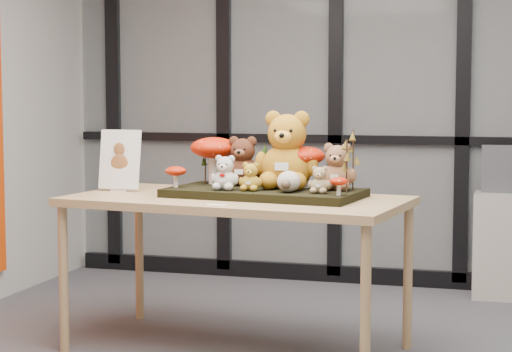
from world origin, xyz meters
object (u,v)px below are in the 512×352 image
(mushroom_back_left, at_px, (214,158))
(mushroom_front_right, at_px, (339,185))
(bear_tan_back, at_px, (337,164))
(mushroom_back_right, at_px, (304,165))
(diorama_tray, at_px, (264,193))
(sign_holder, at_px, (120,162))
(bear_beige_small, at_px, (320,178))
(display_table, at_px, (237,209))
(bear_pooh_yellow, at_px, (287,146))
(bear_white_bow, at_px, (225,171))
(bear_small_yellow, at_px, (251,175))
(plush_cream_hedgehog, at_px, (289,180))
(bear_brown_medium, at_px, (243,158))
(mushroom_front_left, at_px, (176,176))

(mushroom_back_left, relative_size, mushroom_front_right, 2.82)
(bear_tan_back, height_order, mushroom_back_right, bear_tan_back)
(diorama_tray, height_order, sign_holder, sign_holder)
(bear_beige_small, bearing_deg, display_table, 177.83)
(display_table, xyz_separation_m, bear_pooh_yellow, (0.25, 0.12, 0.34))
(bear_tan_back, height_order, mushroom_back_left, mushroom_back_left)
(diorama_tray, relative_size, bear_beige_small, 6.62)
(mushroom_back_right, bearing_deg, display_table, -156.03)
(bear_tan_back, bearing_deg, display_table, -162.05)
(diorama_tray, height_order, bear_white_bow, bear_white_bow)
(bear_small_yellow, xyz_separation_m, sign_holder, (-0.83, 0.18, 0.04))
(diorama_tray, relative_size, bear_white_bow, 5.06)
(bear_white_bow, bearing_deg, mushroom_back_right, 36.51)
(diorama_tray, distance_m, sign_holder, 0.88)
(bear_tan_back, height_order, plush_cream_hedgehog, bear_tan_back)
(bear_pooh_yellow, distance_m, bear_small_yellow, 0.28)
(bear_small_yellow, xyz_separation_m, bear_white_bow, (-0.14, 0.00, 0.02))
(diorama_tray, height_order, bear_pooh_yellow, bear_pooh_yellow)
(bear_brown_medium, relative_size, bear_small_yellow, 1.82)
(mushroom_front_right, relative_size, sign_holder, 0.30)
(display_table, distance_m, bear_tan_back, 0.59)
(bear_small_yellow, relative_size, sign_holder, 0.47)
(bear_pooh_yellow, xyz_separation_m, mushroom_front_right, (0.34, -0.28, -0.18))
(diorama_tray, height_order, bear_beige_small, bear_beige_small)
(plush_cream_hedgehog, bearing_deg, bear_brown_medium, 148.89)
(mushroom_front_left, bearing_deg, bear_tan_back, 7.81)
(display_table, xyz_separation_m, mushroom_front_right, (0.58, -0.16, 0.16))
(plush_cream_hedgehog, relative_size, mushroom_front_right, 1.19)
(bear_pooh_yellow, bearing_deg, mushroom_front_left, -159.41)
(bear_pooh_yellow, bearing_deg, diorama_tray, -140.60)
(bear_tan_back, distance_m, mushroom_front_right, 0.28)
(display_table, relative_size, mushroom_back_left, 6.47)
(diorama_tray, height_order, bear_small_yellow, bear_small_yellow)
(diorama_tray, xyz_separation_m, bear_tan_back, (0.38, 0.05, 0.16))
(bear_white_bow, bearing_deg, bear_brown_medium, 92.07)
(bear_small_yellow, xyz_separation_m, bear_beige_small, (0.37, -0.02, -0.01))
(diorama_tray, bearing_deg, mushroom_front_right, -17.68)
(bear_beige_small, distance_m, plush_cream_hedgehog, 0.16)
(bear_tan_back, distance_m, mushroom_back_right, 0.20)
(bear_tan_back, xyz_separation_m, bear_white_bow, (-0.57, -0.16, -0.04))
(display_table, height_order, sign_holder, sign_holder)
(mushroom_front_right, bearing_deg, diorama_tray, 154.90)
(mushroom_back_left, bearing_deg, bear_tan_back, -9.89)
(bear_small_yellow, distance_m, mushroom_back_left, 0.42)
(plush_cream_hedgehog, height_order, mushroom_front_right, plush_cream_hedgehog)
(mushroom_back_left, xyz_separation_m, mushroom_front_right, (0.79, -0.38, -0.09))
(bear_brown_medium, distance_m, plush_cream_hedgehog, 0.43)
(diorama_tray, bearing_deg, sign_holder, -176.97)
(bear_small_yellow, height_order, mushroom_front_left, bear_small_yellow)
(bear_white_bow, xyz_separation_m, bear_beige_small, (0.51, -0.02, -0.02))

